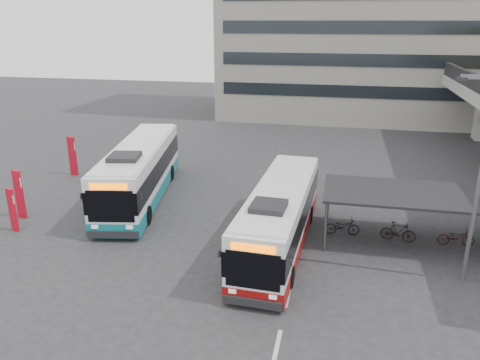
% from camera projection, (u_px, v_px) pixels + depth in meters
% --- Properties ---
extents(ground, '(120.00, 120.00, 0.00)m').
position_uv_depth(ground, '(242.00, 254.00, 21.62)').
color(ground, '#28282B').
rests_on(ground, ground).
extents(bike_shelter, '(10.00, 4.00, 2.54)m').
position_uv_depth(bike_shelter, '(429.00, 212.00, 22.16)').
color(bike_shelter, '#595B60').
rests_on(bike_shelter, ground).
extents(road_markings, '(0.15, 7.60, 0.01)m').
position_uv_depth(road_markings, '(288.00, 296.00, 18.35)').
color(road_markings, beige).
rests_on(road_markings, ground).
extents(bus_main, '(2.87, 11.07, 3.24)m').
position_uv_depth(bus_main, '(280.00, 217.00, 21.91)').
color(bus_main, white).
rests_on(bus_main, ground).
extents(bus_teal, '(4.78, 12.36, 3.58)m').
position_uv_depth(bus_teal, '(140.00, 172.00, 27.96)').
color(bus_teal, white).
rests_on(bus_teal, ground).
extents(pedestrian, '(0.46, 0.70, 1.93)m').
position_uv_depth(pedestrian, '(243.00, 239.00, 20.94)').
color(pedestrian, black).
rests_on(pedestrian, ground).
extents(lamp_post, '(1.48, 0.25, 8.42)m').
position_uv_depth(lamp_post, '(478.00, 170.00, 17.90)').
color(lamp_post, '#595B60').
rests_on(lamp_post, ground).
extents(sign_totem_south, '(0.48, 0.29, 2.28)m').
position_uv_depth(sign_totem_south, '(12.00, 209.00, 23.67)').
color(sign_totem_south, '#B10A1C').
rests_on(sign_totem_south, ground).
extents(sign_totem_mid, '(0.57, 0.33, 2.70)m').
position_uv_depth(sign_totem_mid, '(19.00, 194.00, 25.20)').
color(sign_totem_mid, '#B10A1C').
rests_on(sign_totem_mid, ground).
extents(sign_totem_north, '(0.59, 0.27, 2.73)m').
position_uv_depth(sign_totem_north, '(72.00, 155.00, 32.20)').
color(sign_totem_north, '#B10A1C').
rests_on(sign_totem_north, ground).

